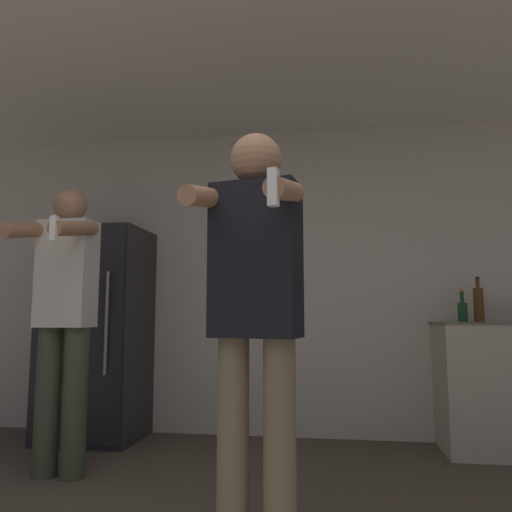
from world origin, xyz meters
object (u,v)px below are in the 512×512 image
refrigerator (97,333)px  person_man_side (64,313)px  bottle_short_whiskey (462,310)px  person_woman_foreground (255,304)px  bottle_dark_rum (479,303)px

refrigerator → person_man_side: bearing=-76.1°
bottle_short_whiskey → person_man_side: 2.80m
person_woman_foreground → person_man_side: 1.58m
bottle_dark_rum → person_man_side: 2.91m
refrigerator → person_man_side: 0.95m
person_woman_foreground → bottle_short_whiskey: bearing=55.1°
bottle_dark_rum → person_woman_foreground: 2.30m
refrigerator → person_woman_foreground: bearing=-48.1°
refrigerator → person_woman_foreground: (1.57, -1.74, 0.18)m
bottle_short_whiskey → bottle_dark_rum: bearing=-0.0°
bottle_dark_rum → bottle_short_whiskey: size_ratio=1.37×
bottle_short_whiskey → person_woman_foreground: (-1.28, -1.83, 0.01)m
person_woman_foreground → bottle_dark_rum: bearing=52.8°
bottle_dark_rum → person_woman_foreground: size_ratio=0.19×
bottle_dark_rum → person_woman_foreground: bearing=-127.2°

